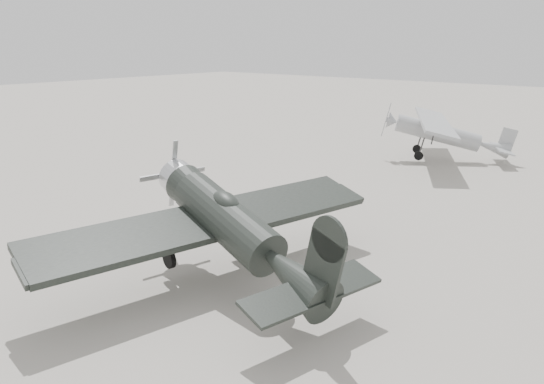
{
  "coord_description": "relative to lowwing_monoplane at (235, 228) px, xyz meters",
  "views": [
    {
      "loc": [
        14.06,
        -15.29,
        7.2
      ],
      "look_at": [
        1.34,
        0.14,
        1.5
      ],
      "focal_mm": 35.0,
      "sensor_mm": 36.0,
      "label": 1
    }
  ],
  "objects": [
    {
      "name": "highwing_monoplane",
      "position": [
        -2.32,
        21.1,
        -0.02
      ],
      "size": [
        8.31,
        10.41,
        3.09
      ],
      "rotation": [
        0.0,
        0.23,
        0.48
      ],
      "color": "#A4A6A9",
      "rests_on": "ground"
    },
    {
      "name": "lowwing_monoplane",
      "position": [
        0.0,
        0.0,
        0.0
      ],
      "size": [
        8.3,
        11.49,
        3.69
      ],
      "rotation": [
        0.0,
        0.24,
        -0.21
      ],
      "color": "black",
      "rests_on": "ground"
    },
    {
      "name": "ground",
      "position": [
        -3.92,
        4.72,
        -1.95
      ],
      "size": [
        160.0,
        160.0,
        0.0
      ],
      "primitive_type": "plane",
      "color": "gray",
      "rests_on": "ground"
    }
  ]
}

